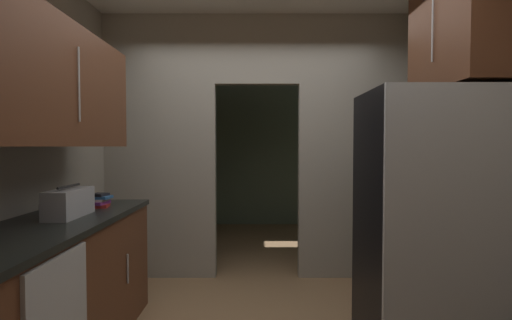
{
  "coord_description": "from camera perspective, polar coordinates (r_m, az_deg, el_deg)",
  "views": [
    {
      "loc": [
        0.0,
        -2.65,
        1.41
      ],
      "look_at": [
        0.01,
        0.75,
        1.29
      ],
      "focal_mm": 26.78,
      "sensor_mm": 36.0,
      "label": 1
    }
  ],
  "objects": [
    {
      "name": "refrigerator",
      "position": [
        2.93,
        24.09,
        -8.25
      ],
      "size": [
        0.85,
        0.77,
        1.79
      ],
      "color": "black",
      "rests_on": "ground"
    },
    {
      "name": "upper_cabinet_fridgeside",
      "position": [
        3.21,
        27.86,
        17.9
      ],
      "size": [
        0.36,
        0.93,
        0.96
      ],
      "color": "brown"
    },
    {
      "name": "kitchen_partition",
      "position": [
        4.1,
        -0.14,
        3.22
      ],
      "size": [
        3.23,
        0.12,
        2.8
      ],
      "color": "#9E998C",
      "rests_on": "ground"
    },
    {
      "name": "boombox",
      "position": [
        2.86,
        -26.31,
        -5.77
      ],
      "size": [
        0.18,
        0.42,
        0.21
      ],
      "color": "#B2B2B7",
      "rests_on": "lower_cabinet_run"
    },
    {
      "name": "book_stack",
      "position": [
        3.21,
        -22.36,
        -5.66
      ],
      "size": [
        0.16,
        0.17,
        0.11
      ],
      "color": "red",
      "rests_on": "lower_cabinet_run"
    },
    {
      "name": "lower_cabinet_run",
      "position": [
        2.87,
        -28.08,
        -17.32
      ],
      "size": [
        0.66,
        1.99,
        0.94
      ],
      "color": "brown",
      "rests_on": "ground"
    },
    {
      "name": "adjoining_room_shell",
      "position": [
        6.02,
        -0.09,
        1.95
      ],
      "size": [
        3.23,
        2.87,
        2.8
      ],
      "color": "slate",
      "rests_on": "ground"
    },
    {
      "name": "upper_cabinet_counterside",
      "position": [
        2.74,
        -28.55,
        9.9
      ],
      "size": [
        0.36,
        1.79,
        0.77
      ],
      "color": "brown"
    }
  ]
}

